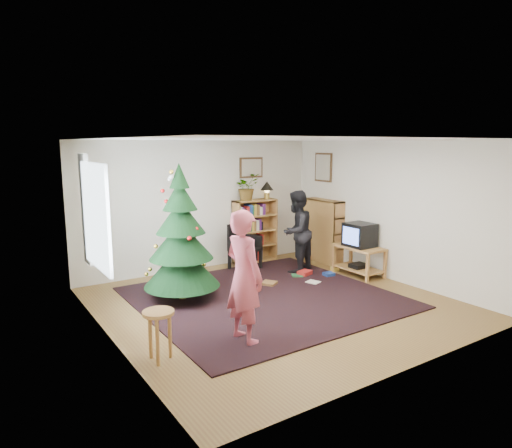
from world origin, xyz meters
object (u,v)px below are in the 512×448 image
bookshelf_right (323,230)px  person_by_chair (296,232)px  picture_right (323,167)px  christmas_tree (181,244)px  potted_plant (247,187)px  stool (159,322)px  armchair (242,245)px  tv_stand (359,258)px  picture_back (251,168)px  bookshelf_back (255,230)px  table_lamp (267,187)px  crt_tv (360,235)px  person_standing (244,277)px

bookshelf_right → person_by_chair: (-0.96, -0.32, 0.12)m
picture_right → person_by_chair: bearing=-155.2°
christmas_tree → person_by_chair: christmas_tree is taller
person_by_chair → potted_plant: potted_plant is taller
bookshelf_right → stool: size_ratio=2.19×
christmas_tree → bookshelf_right: christmas_tree is taller
armchair → potted_plant: 1.19m
christmas_tree → picture_right: bearing=12.5°
christmas_tree → tv_stand: size_ratio=2.32×
picture_back → person_by_chair: picture_back is taller
bookshelf_back → tv_stand: size_ratio=1.40×
person_by_chair → table_lamp: bearing=-115.9°
crt_tv → person_standing: person_standing is taller
person_by_chair → potted_plant: bearing=-90.9°
tv_stand → potted_plant: bearing=123.3°
armchair → person_standing: size_ratio=0.54×
person_standing → armchair: bearing=-37.4°
picture_right → armchair: (-1.84, 0.24, -1.47)m
person_standing → potted_plant: (2.07, 3.23, 0.74)m
bookshelf_right → crt_tv: bookshelf_right is taller
potted_plant → table_lamp: bearing=0.0°
christmas_tree → crt_tv: 3.39m
bookshelf_right → tv_stand: bookshelf_right is taller
crt_tv → stool: 4.59m
picture_right → tv_stand: picture_right is taller
tv_stand → person_standing: size_ratio=0.56×
armchair → bookshelf_back: bearing=15.7°
picture_right → tv_stand: size_ratio=0.65×
bookshelf_right → tv_stand: bearing=174.0°
person_by_chair → bookshelf_right: bearing=176.5°
potted_plant → table_lamp: 0.50m
armchair → stool: size_ratio=1.52×
picture_right → bookshelf_right: (-0.14, -0.19, -1.29)m
bookshelf_right → tv_stand: size_ratio=1.40×
stool → potted_plant: (3.15, 3.15, 1.11)m
picture_back → stool: (-3.35, -3.28, -1.49)m
person_standing → potted_plant: potted_plant is taller
bookshelf_right → stool: (-4.54, -2.37, -0.21)m
bookshelf_right → armchair: (-1.71, 0.43, -0.18)m
potted_plant → picture_right: bearing=-21.2°
bookshelf_back → person_standing: 3.95m
picture_back → crt_tv: (1.07, -2.06, -1.18)m
tv_stand → potted_plant: potted_plant is taller
bookshelf_back → tv_stand: bearing=-61.1°
bookshelf_right → person_standing: (-3.46, -2.45, 0.17)m
tv_stand → person_standing: (-3.34, -1.30, 0.51)m
armchair → stool: 3.98m
bookshelf_right → potted_plant: potted_plant is taller
armchair → person_by_chair: person_by_chair is taller
tv_stand → person_standing: bearing=-158.7°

